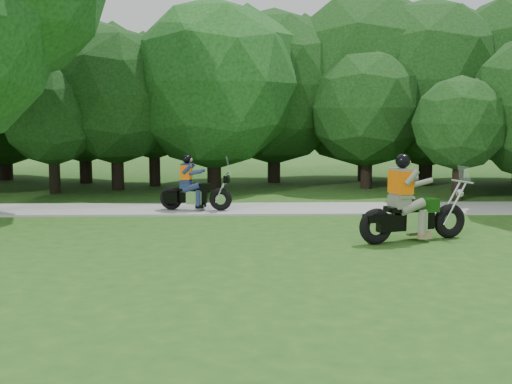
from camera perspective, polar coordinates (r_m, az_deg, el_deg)
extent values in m
plane|color=#245016|center=(11.11, 12.92, -7.83)|extent=(100.00, 100.00, 0.00)
cube|color=gray|center=(18.79, 6.80, -1.48)|extent=(60.00, 2.20, 0.06)
cylinder|color=black|center=(26.42, -14.91, 2.72)|extent=(0.49, 0.49, 1.80)
sphere|color=black|center=(26.37, -15.11, 8.72)|extent=(5.73, 5.73, 5.73)
cylinder|color=black|center=(23.87, -12.21, 2.33)|extent=(0.45, 0.45, 1.78)
sphere|color=black|center=(23.80, -12.37, 8.32)|extent=(4.94, 4.94, 4.94)
cylinder|color=black|center=(26.32, 14.85, 2.71)|extent=(0.53, 0.53, 1.80)
sphere|color=black|center=(26.27, 15.07, 9.32)|extent=(6.56, 6.56, 6.56)
cylinder|color=black|center=(28.68, -21.38, 2.81)|extent=(0.55, 0.55, 1.80)
sphere|color=black|center=(28.65, -21.67, 9.19)|extent=(7.07, 7.07, 7.07)
cylinder|color=black|center=(23.36, -17.48, 1.81)|extent=(0.38, 0.38, 1.58)
sphere|color=black|center=(23.27, -17.66, 6.57)|extent=(3.54, 3.54, 3.54)
cylinder|color=black|center=(24.86, -9.00, 2.61)|extent=(0.42, 0.42, 1.80)
sphere|color=black|center=(24.78, -9.11, 8.05)|extent=(4.48, 4.48, 4.48)
cylinder|color=black|center=(26.66, 9.63, 2.90)|extent=(0.56, 0.56, 1.80)
sphere|color=black|center=(26.62, 9.78, 9.81)|extent=(7.11, 7.11, 7.11)
cylinder|color=black|center=(21.49, 17.50, 1.25)|extent=(0.35, 0.35, 1.49)
sphere|color=black|center=(21.39, 17.67, 5.86)|extent=(3.01, 3.01, 3.01)
cylinder|color=black|center=(23.56, -3.74, 2.44)|extent=(0.51, 0.51, 1.80)
sphere|color=#124015|center=(23.50, -3.80, 9.51)|extent=(6.17, 6.17, 6.17)
cylinder|color=black|center=(24.06, 9.79, 2.16)|extent=(0.42, 0.42, 1.56)
sphere|color=black|center=(23.97, 9.91, 7.39)|extent=(4.34, 4.34, 4.34)
cylinder|color=black|center=(25.79, 1.61, 2.86)|extent=(0.51, 0.51, 1.80)
sphere|color=black|center=(25.73, 1.63, 9.31)|extent=(6.15, 6.15, 6.15)
torus|color=black|center=(13.98, 10.61, -3.03)|extent=(0.82, 0.48, 0.79)
torus|color=black|center=(15.07, 16.81, -2.48)|extent=(0.82, 0.48, 0.79)
cube|color=black|center=(14.37, 13.08, -2.59)|extent=(1.39, 0.72, 0.36)
cube|color=silver|center=(14.48, 13.71, -2.54)|extent=(0.64, 0.54, 0.45)
cube|color=black|center=(14.60, 14.74, -1.14)|extent=(0.67, 0.52, 0.29)
cube|color=black|center=(14.24, 12.61, -1.47)|extent=(0.67, 0.54, 0.11)
cylinder|color=silver|center=(15.04, 17.00, -0.98)|extent=(0.59, 0.25, 0.93)
cylinder|color=silver|center=(15.15, 17.87, 0.89)|extent=(0.28, 0.69, 0.04)
cube|color=#5E6653|center=(14.21, 12.62, -0.84)|extent=(0.46, 0.52, 0.27)
cube|color=#5E6653|center=(14.18, 12.74, 0.79)|extent=(0.44, 0.54, 0.63)
cube|color=#FF6405|center=(14.17, 12.75, 0.88)|extent=(0.48, 0.60, 0.50)
sphere|color=black|center=(14.15, 12.91, 2.70)|extent=(0.32, 0.32, 0.32)
torus|color=black|center=(18.38, -7.56, -0.58)|extent=(0.66, 0.27, 0.64)
torus|color=black|center=(18.08, -3.17, -0.65)|extent=(0.66, 0.27, 0.64)
cube|color=black|center=(18.25, -5.91, -0.46)|extent=(1.05, 0.37, 0.29)
cube|color=silver|center=(18.21, -5.47, -0.47)|extent=(0.48, 0.37, 0.37)
cube|color=black|center=(18.13, -4.77, 0.39)|extent=(0.51, 0.34, 0.24)
cube|color=black|center=(18.24, -6.27, 0.29)|extent=(0.52, 0.36, 0.09)
cylinder|color=silver|center=(18.03, -3.06, 0.36)|extent=(0.37, 0.09, 0.83)
cylinder|color=silver|center=(17.97, -2.58, 1.61)|extent=(0.12, 0.59, 0.03)
cube|color=black|center=(18.16, -7.58, -0.52)|extent=(0.40, 0.16, 0.31)
cube|color=black|center=(18.55, -7.27, -0.35)|extent=(0.40, 0.16, 0.31)
cube|color=#1A1F46|center=(18.22, -6.27, 0.69)|extent=(0.32, 0.39, 0.22)
cube|color=#1A1F46|center=(18.19, -6.23, 1.73)|extent=(0.29, 0.42, 0.52)
cube|color=#FF6405|center=(18.18, -6.23, 1.79)|extent=(0.33, 0.46, 0.41)
sphere|color=black|center=(18.15, -6.16, 2.95)|extent=(0.26, 0.26, 0.26)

